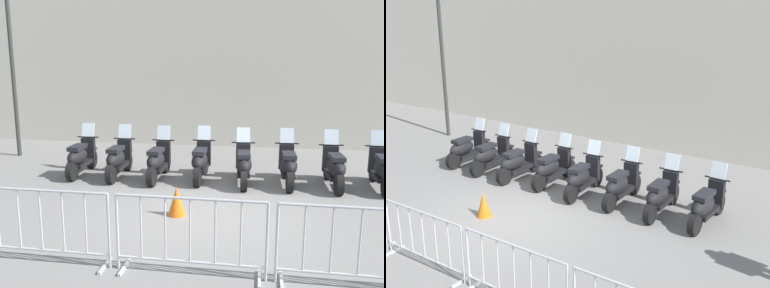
# 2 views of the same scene
# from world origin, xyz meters

# --- Properties ---
(ground_plane) EXTENTS (120.00, 120.00, 0.00)m
(ground_plane) POSITION_xyz_m (0.00, 0.00, 0.00)
(ground_plane) COLOR slate
(motorcycle_0) EXTENTS (0.56, 1.72, 1.24)m
(motorcycle_0) POSITION_xyz_m (-3.35, 2.38, 0.45)
(motorcycle_0) COLOR black
(motorcycle_0) RESTS_ON ground
(motorcycle_1) EXTENTS (0.56, 1.73, 1.24)m
(motorcycle_1) POSITION_xyz_m (-2.35, 2.23, 0.45)
(motorcycle_1) COLOR black
(motorcycle_1) RESTS_ON ground
(motorcycle_2) EXTENTS (0.58, 1.73, 1.24)m
(motorcycle_2) POSITION_xyz_m (-1.35, 2.10, 0.45)
(motorcycle_2) COLOR black
(motorcycle_2) RESTS_ON ground
(motorcycle_3) EXTENTS (0.56, 1.73, 1.24)m
(motorcycle_3) POSITION_xyz_m (-0.33, 2.17, 0.45)
(motorcycle_3) COLOR black
(motorcycle_3) RESTS_ON ground
(motorcycle_4) EXTENTS (0.56, 1.72, 1.24)m
(motorcycle_4) POSITION_xyz_m (0.67, 1.94, 0.45)
(motorcycle_4) COLOR black
(motorcycle_4) RESTS_ON ground
(motorcycle_5) EXTENTS (0.56, 1.73, 1.24)m
(motorcycle_5) POSITION_xyz_m (1.68, 1.93, 0.45)
(motorcycle_5) COLOR black
(motorcycle_5) RESTS_ON ground
(motorcycle_6) EXTENTS (0.56, 1.73, 1.24)m
(motorcycle_6) POSITION_xyz_m (2.68, 1.82, 0.45)
(motorcycle_6) COLOR black
(motorcycle_6) RESTS_ON ground
(motorcycle_7) EXTENTS (0.61, 1.72, 1.24)m
(motorcycle_7) POSITION_xyz_m (3.69, 1.78, 0.45)
(motorcycle_7) COLOR black
(motorcycle_7) RESTS_ON ground
(barrier_segment_1) EXTENTS (2.00, 0.59, 1.07)m
(barrier_segment_1) POSITION_xyz_m (-2.26, -2.10, 0.52)
(barrier_segment_1) COLOR #B2B5B7
(barrier_segment_1) RESTS_ON ground
(barrier_segment_2) EXTENTS (2.00, 0.59, 1.07)m
(barrier_segment_2) POSITION_xyz_m (-0.18, -2.27, 0.52)
(barrier_segment_2) COLOR #B2B5B7
(barrier_segment_2) RESTS_ON ground
(barrier_segment_3) EXTENTS (2.00, 0.59, 1.07)m
(barrier_segment_3) POSITION_xyz_m (1.89, -2.44, 0.52)
(barrier_segment_3) COLOR #B2B5B7
(barrier_segment_3) RESTS_ON ground
(street_lamp) EXTENTS (0.36, 0.36, 4.81)m
(street_lamp) POSITION_xyz_m (-6.02, 4.38, 2.97)
(street_lamp) COLOR #2D332D
(street_lamp) RESTS_ON ground
(traffic_cone) EXTENTS (0.32, 0.32, 0.55)m
(traffic_cone) POSITION_xyz_m (-0.62, -0.16, 0.28)
(traffic_cone) COLOR orange
(traffic_cone) RESTS_ON ground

